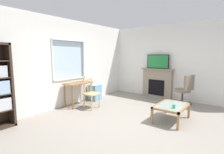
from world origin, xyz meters
The scene contains 11 objects.
ground centered at (0.00, 0.00, -0.01)m, with size 6.60×5.89×0.02m, color gray.
wall_back_with_window centered at (-0.01, 2.45, 1.36)m, with size 5.60×0.15×2.73m.
wall_right centered at (2.86, 0.00, 1.36)m, with size 0.12×5.09×2.73m, color white.
desk_under_window centered at (0.16, 2.10, 0.61)m, with size 0.90×0.47×0.74m.
wooden_chair centered at (0.19, 1.58, 0.46)m, with size 0.42×0.40×0.90m.
plastic_drawer_unit centered at (0.94, 2.15, 0.28)m, with size 0.35×0.40×0.56m, color #72ADDB.
fireplace centered at (2.70, 0.53, 0.56)m, with size 0.26×1.22×1.11m.
tv centered at (2.68, 0.53, 1.37)m, with size 0.06×0.84×0.53m.
office_chair centered at (2.21, -0.61, 0.55)m, with size 0.58×0.62×1.00m.
coffee_table centered at (0.70, -0.70, 0.34)m, with size 0.96×0.66×0.40m.
sippy_cup centered at (0.48, -0.83, 0.45)m, with size 0.07×0.07×0.09m, color #33B770.
Camera 1 is at (-3.36, -2.01, 1.63)m, focal length 27.01 mm.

